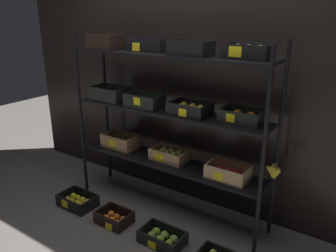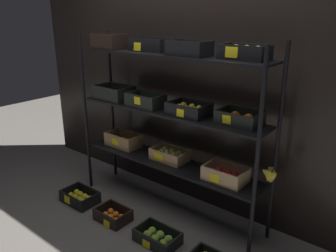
{
  "view_description": "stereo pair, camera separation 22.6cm",
  "coord_description": "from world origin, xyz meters",
  "px_view_note": "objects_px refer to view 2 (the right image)",
  "views": [
    {
      "loc": [
        1.62,
        -2.39,
        1.84
      ],
      "look_at": [
        0.0,
        0.0,
        0.86
      ],
      "focal_mm": 35.97,
      "sensor_mm": 36.0,
      "label": 1
    },
    {
      "loc": [
        1.8,
        -2.25,
        1.84
      ],
      "look_at": [
        0.0,
        0.0,
        0.86
      ],
      "focal_mm": 35.97,
      "sensor_mm": 36.0,
      "label": 2
    }
  ],
  "objects_px": {
    "display_rack": "(169,108)",
    "crate_ground_tangerine": "(113,216)",
    "crate_ground_lemon": "(80,198)",
    "crate_ground_apple_green": "(158,237)"
  },
  "relations": [
    {
      "from": "display_rack",
      "to": "crate_ground_tangerine",
      "type": "distance_m",
      "value": 1.13
    },
    {
      "from": "crate_ground_lemon",
      "to": "crate_ground_apple_green",
      "type": "bearing_deg",
      "value": 0.55
    },
    {
      "from": "crate_ground_tangerine",
      "to": "crate_ground_apple_green",
      "type": "height_order",
      "value": "crate_ground_tangerine"
    },
    {
      "from": "crate_ground_tangerine",
      "to": "crate_ground_apple_green",
      "type": "xyz_separation_m",
      "value": [
        0.53,
        0.01,
        0.0
      ]
    },
    {
      "from": "crate_ground_lemon",
      "to": "crate_ground_tangerine",
      "type": "bearing_deg",
      "value": -0.57
    },
    {
      "from": "display_rack",
      "to": "crate_ground_apple_green",
      "type": "xyz_separation_m",
      "value": [
        0.24,
        -0.46,
        -0.98
      ]
    },
    {
      "from": "display_rack",
      "to": "crate_ground_lemon",
      "type": "xyz_separation_m",
      "value": [
        -0.78,
        -0.47,
        -0.98
      ]
    },
    {
      "from": "display_rack",
      "to": "crate_ground_tangerine",
      "type": "height_order",
      "value": "display_rack"
    },
    {
      "from": "display_rack",
      "to": "crate_ground_apple_green",
      "type": "bearing_deg",
      "value": -62.01
    },
    {
      "from": "display_rack",
      "to": "crate_ground_lemon",
      "type": "distance_m",
      "value": 1.34
    }
  ]
}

